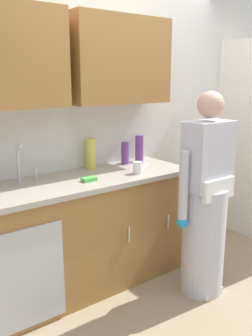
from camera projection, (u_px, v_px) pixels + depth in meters
ground_plane at (186, 301)px, 2.87m from camera, size 9.00×9.00×0.00m
kitchen_wall_with_uppers at (99, 105)px, 3.20m from camera, size 4.80×0.44×2.70m
counter_cabinet at (78, 236)px, 2.98m from camera, size 1.90×0.62×0.90m
countertop at (77, 181)px, 2.87m from camera, size 1.96×0.66×0.04m
sink at (32, 188)px, 2.66m from camera, size 0.50×0.36×0.35m
person_at_sink at (205, 211)px, 2.86m from camera, size 0.55×0.34×1.62m
bottle_cleaner_spray at (125, 153)px, 3.33m from camera, size 0.07×0.07×0.20m
bottle_soap at (91, 154)px, 3.15m from camera, size 0.08×0.08×0.27m
bottle_water_short at (139, 148)px, 3.44m from camera, size 0.08×0.08×0.25m
cup_by_sink at (137, 168)px, 3.00m from camera, size 0.08×0.08×0.10m
knife_on_counter at (145, 167)px, 3.24m from camera, size 0.22×0.15×0.01m
sponge at (89, 179)px, 2.79m from camera, size 0.11×0.07×0.03m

